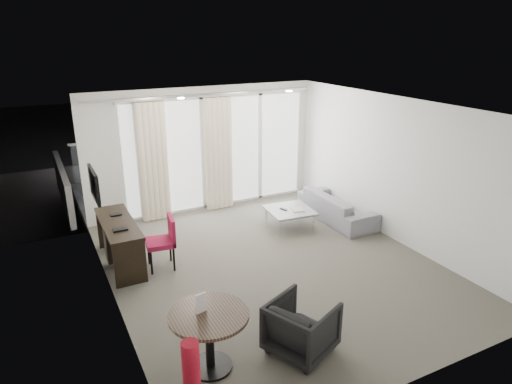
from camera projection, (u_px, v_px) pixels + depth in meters
name	position (u px, v px, depth m)	size (l,w,h in m)	color
floor	(272.00, 266.00, 7.51)	(5.00, 6.00, 0.00)	#504D42
ceiling	(275.00, 107.00, 6.64)	(5.00, 6.00, 0.00)	white
wall_left	(108.00, 220.00, 6.00)	(0.00, 6.00, 2.60)	silver
wall_right	(396.00, 170.00, 8.14)	(0.00, 6.00, 2.60)	silver
wall_front	(419.00, 280.00, 4.55)	(5.00, 0.00, 2.60)	silver
window_panel	(218.00, 152.00, 9.74)	(4.00, 0.02, 2.38)	white
window_frame	(218.00, 152.00, 9.73)	(4.10, 0.06, 2.44)	white
curtain_left	(153.00, 163.00, 8.98)	(0.60, 0.20, 2.38)	beige
curtain_right	(219.00, 154.00, 9.58)	(0.60, 0.20, 2.38)	beige
curtain_track	(205.00, 95.00, 9.06)	(4.80, 0.04, 0.04)	#B2B2B7
downlight_a	(181.00, 98.00, 7.60)	(0.12, 0.12, 0.02)	#FFE0B2
downlight_b	(289.00, 91.00, 8.50)	(0.12, 0.12, 0.02)	#FFE0B2
desk	(120.00, 243.00, 7.45)	(0.50, 1.60, 0.75)	black
tv	(94.00, 185.00, 7.23)	(0.05, 0.80, 0.50)	black
desk_chair	(160.00, 243.00, 7.32)	(0.47, 0.44, 0.87)	maroon
round_table	(210.00, 341.00, 5.13)	(0.90, 0.90, 0.72)	#3A2A1E
menu_card	(202.00, 312.00, 5.04)	(0.13, 0.02, 0.23)	white
tub_armchair	(301.00, 327.00, 5.41)	(0.71, 0.73, 0.66)	black
coffee_table	(289.00, 218.00, 8.91)	(0.84, 0.84, 0.38)	gray
remote	(283.00, 211.00, 8.84)	(0.05, 0.16, 0.02)	black
magazine	(297.00, 210.00, 8.84)	(0.24, 0.31, 0.02)	gray
sofa	(337.00, 207.00, 9.27)	(1.86, 0.73, 0.54)	slate
terrace_slab	(196.00, 187.00, 11.44)	(5.60, 3.00, 0.12)	#4D4D50
rattan_chair_a	(208.00, 168.00, 11.29)	(0.61, 0.61, 0.89)	#4F3E22
rattan_chair_b	(228.00, 157.00, 12.32)	(0.60, 0.60, 0.88)	#4F3E22
rattan_table	(230.00, 178.00, 11.11)	(0.50, 0.50, 0.50)	#4F3E22
balustrade	(177.00, 153.00, 12.47)	(5.50, 0.06, 1.05)	#B2B2B7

